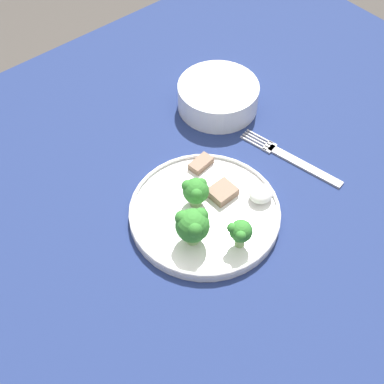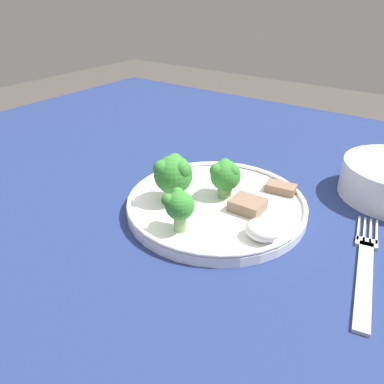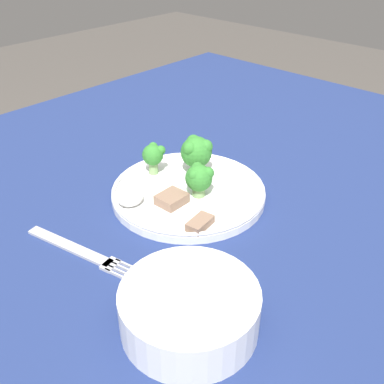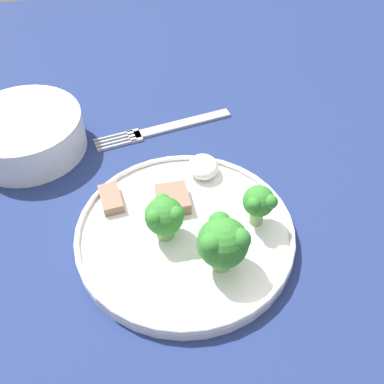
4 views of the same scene
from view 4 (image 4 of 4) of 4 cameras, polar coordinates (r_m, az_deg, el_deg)
The scene contains 10 objects.
table at distance 0.57m, azimuth -0.77°, elevation -11.74°, with size 1.29×1.04×0.77m.
dinner_plate at distance 0.48m, azimuth -1.42°, elevation -5.10°, with size 0.23×0.23×0.02m.
fork at distance 0.62m, azimuth -3.40°, elevation 8.09°, with size 0.06×0.19×0.00m.
cream_bowl at distance 0.61m, azimuth -20.29°, elevation 6.89°, with size 0.15×0.15×0.05m.
broccoli_floret_near_rim_left at distance 0.43m, azimuth 3.94°, elevation -6.34°, with size 0.05×0.05×0.06m.
broccoli_floret_center_left at distance 0.47m, azimuth 8.61°, elevation -1.59°, with size 0.03×0.03×0.05m.
broccoli_floret_back_left at distance 0.45m, azimuth -3.51°, elevation -3.22°, with size 0.04×0.04×0.05m.
meat_slice_front_slice at distance 0.50m, azimuth -2.45°, elevation -0.90°, with size 0.04×0.04×0.01m.
meat_slice_middle_slice at distance 0.51m, azimuth -10.28°, elevation -0.85°, with size 0.04×0.03×0.01m.
sauce_dollop at distance 0.53m, azimuth 1.44°, elevation 3.24°, with size 0.04×0.04×0.02m.
Camera 4 is at (-0.29, 0.05, 1.16)m, focal length 42.00 mm.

